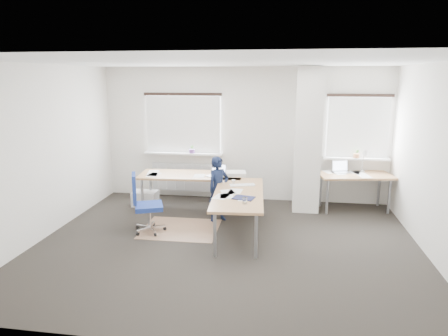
# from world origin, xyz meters

# --- Properties ---
(ground) EXTENTS (6.00, 6.00, 0.00)m
(ground) POSITION_xyz_m (0.00, 0.00, 0.00)
(ground) COLOR black
(ground) RESTS_ON ground
(room_shell) EXTENTS (6.04, 5.04, 2.82)m
(room_shell) POSITION_xyz_m (0.18, 0.45, 1.75)
(room_shell) COLOR silver
(room_shell) RESTS_ON ground
(floor_mat) EXTENTS (1.31, 1.12, 0.01)m
(floor_mat) POSITION_xyz_m (-0.89, 0.53, 0.00)
(floor_mat) COLOR #8F694E
(floor_mat) RESTS_ON ground
(white_crate) EXTENTS (0.50, 0.35, 0.30)m
(white_crate) POSITION_xyz_m (-1.94, 1.70, 0.15)
(white_crate) COLOR white
(white_crate) RESTS_ON ground
(desk_main) EXTENTS (2.57, 2.62, 0.96)m
(desk_main) POSITION_xyz_m (-0.36, 1.02, 0.69)
(desk_main) COLOR #9A7042
(desk_main) RESTS_ON ground
(desk_side) EXTENTS (1.50, 0.93, 1.22)m
(desk_side) POSITION_xyz_m (2.25, 2.07, 0.69)
(desk_side) COLOR #9A7042
(desk_side) RESTS_ON ground
(task_chair) EXTENTS (0.60, 0.58, 1.03)m
(task_chair) POSITION_xyz_m (-1.42, 0.32, 0.29)
(task_chair) COLOR navy
(task_chair) RESTS_ON ground
(person) EXTENTS (0.51, 0.52, 1.20)m
(person) POSITION_xyz_m (-0.31, 1.05, 0.60)
(person) COLOR black
(person) RESTS_ON ground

